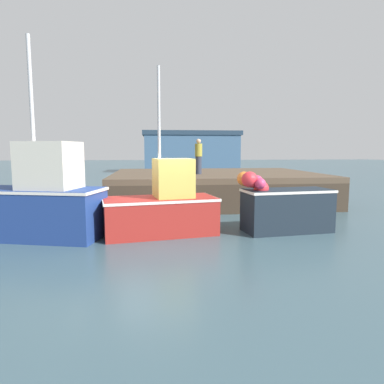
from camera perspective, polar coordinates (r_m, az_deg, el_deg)
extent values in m
cube|color=#38515B|center=(11.19, -5.97, -6.77)|extent=(120.00, 160.00, 0.10)
cube|color=brown|center=(17.70, 3.69, 2.86)|extent=(10.12, 7.76, 0.25)
cube|color=#392E23|center=(14.11, 6.31, -1.20)|extent=(10.12, 0.24, 1.21)
cylinder|color=#392E23|center=(13.95, -12.80, -1.42)|extent=(0.31, 0.31, 1.21)
cylinder|color=#392E23|center=(14.19, 6.23, -1.15)|extent=(0.31, 0.31, 1.21)
cylinder|color=#392E23|center=(15.87, 22.89, -0.80)|extent=(0.31, 0.31, 1.21)
cylinder|color=#392E23|center=(21.16, -6.19, 1.51)|extent=(0.31, 0.31, 1.21)
cylinder|color=#392E23|center=(22.02, 9.81, 1.67)|extent=(0.31, 0.31, 1.21)
cylinder|color=#392E23|center=(13.88, -3.20, -1.30)|extent=(4.69, 0.15, 1.12)
cube|color=navy|center=(11.17, -24.18, -3.23)|extent=(4.02, 2.44, 1.48)
cube|color=silver|center=(11.08, -24.36, 0.29)|extent=(4.10, 2.49, 0.08)
cube|color=beige|center=(10.78, -22.45, 4.10)|extent=(1.78, 1.64, 1.36)
cylinder|color=#B7B7BC|center=(11.15, -25.13, 15.21)|extent=(0.11, 0.11, 2.97)
cube|color=maroon|center=(10.73, -5.30, -3.95)|extent=(3.61, 2.13, 1.15)
cube|color=silver|center=(10.64, -5.34, -1.18)|extent=(3.68, 2.17, 0.08)
cube|color=gold|center=(10.66, -3.14, 2.34)|extent=(1.30, 1.29, 1.19)
cylinder|color=#B7B7BC|center=(10.59, -5.50, 12.90)|extent=(0.09, 0.09, 2.73)
cube|color=#19232D|center=(11.43, 15.44, -2.95)|extent=(2.87, 1.49, 1.36)
cube|color=silver|center=(11.34, 15.54, 0.20)|extent=(2.92, 1.52, 0.08)
sphere|color=red|center=(10.57, 9.48, 2.06)|extent=(0.48, 0.48, 0.48)
sphere|color=#DB3866|center=(10.47, 11.22, 1.38)|extent=(0.33, 0.33, 0.33)
sphere|color=#EA5B70|center=(11.19, 9.11, 2.13)|extent=(0.39, 0.39, 0.39)
sphere|color=orange|center=(11.01, 8.62, 2.18)|extent=(0.46, 0.46, 0.46)
sphere|color=#DB3866|center=(10.81, 10.62, 1.73)|extent=(0.39, 0.39, 0.39)
sphere|color=red|center=(10.66, 9.96, 1.76)|extent=(0.40, 0.40, 0.40)
sphere|color=red|center=(10.92, 11.36, 0.59)|extent=(0.47, 0.47, 0.47)
cube|color=silver|center=(13.42, 14.76, -3.82)|extent=(2.01, 1.01, 0.28)
cube|color=#7F6647|center=(13.39, 14.78, -3.14)|extent=(0.21, 0.59, 0.04)
cylinder|color=#2D3342|center=(16.33, 1.08, 4.44)|extent=(0.29, 0.29, 0.84)
cylinder|color=#9E9333|center=(16.31, 1.09, 6.96)|extent=(0.34, 0.34, 0.60)
sphere|color=tan|center=(16.32, 1.09, 8.40)|extent=(0.22, 0.22, 0.22)
cube|color=#385675|center=(40.83, -0.19, 6.30)|extent=(10.73, 5.07, 4.26)
cube|color=#213446|center=(40.87, -0.19, 9.63)|extent=(11.16, 5.27, 0.50)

